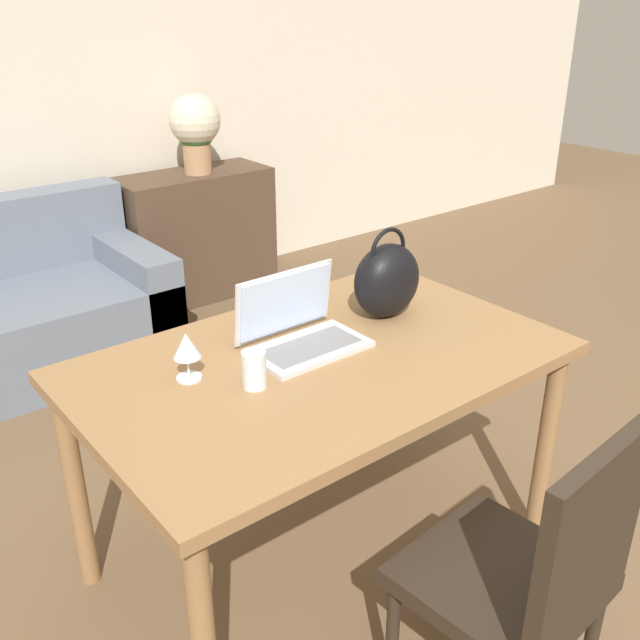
% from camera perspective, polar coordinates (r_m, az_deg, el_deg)
% --- Properties ---
extents(wall_back, '(10.00, 0.06, 2.70)m').
position_cam_1_polar(wall_back, '(4.34, -21.97, 17.53)').
color(wall_back, beige).
rests_on(wall_back, ground_plane).
extents(dining_table, '(1.44, 0.90, 0.78)m').
position_cam_1_polar(dining_table, '(2.18, 0.03, -4.91)').
color(dining_table, olive).
rests_on(dining_table, ground_plane).
extents(chair, '(0.47, 0.47, 0.91)m').
position_cam_1_polar(chair, '(1.89, 16.55, -18.75)').
color(chair, '#2D2319').
rests_on(chair, ground_plane).
extents(sideboard, '(0.94, 0.40, 0.78)m').
position_cam_1_polar(sideboard, '(4.54, -9.85, 6.71)').
color(sideboard, '#4C3828').
rests_on(sideboard, ground_plane).
extents(laptop, '(0.36, 0.25, 0.22)m').
position_cam_1_polar(laptop, '(2.18, -1.80, -0.50)').
color(laptop, silver).
rests_on(laptop, dining_table).
extents(drinking_glass, '(0.07, 0.07, 0.11)m').
position_cam_1_polar(drinking_glass, '(1.96, -5.29, -3.97)').
color(drinking_glass, silver).
rests_on(drinking_glass, dining_table).
extents(wine_glass, '(0.08, 0.08, 0.14)m').
position_cam_1_polar(wine_glass, '(2.00, -10.63, -2.18)').
color(wine_glass, silver).
rests_on(wine_glass, dining_table).
extents(handbag, '(0.25, 0.17, 0.31)m').
position_cam_1_polar(handbag, '(2.37, 5.37, 3.23)').
color(handbag, black).
rests_on(handbag, dining_table).
extents(flower_vase, '(0.30, 0.30, 0.46)m').
position_cam_1_polar(flower_vase, '(4.37, -9.96, 14.93)').
color(flower_vase, tan).
rests_on(flower_vase, sideboard).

